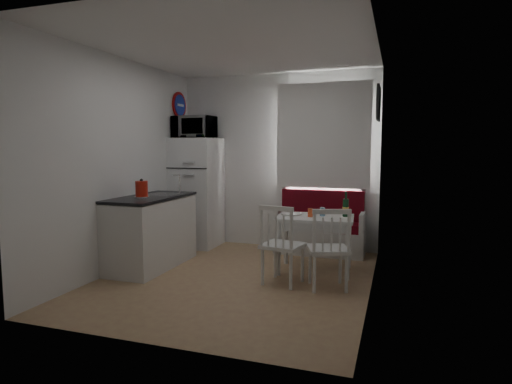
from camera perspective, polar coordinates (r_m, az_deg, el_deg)
floor at (r=5.04m, az=-2.70°, el=-11.47°), size 3.00×3.50×0.02m
ceiling at (r=4.93m, az=-2.86°, el=18.76°), size 3.00×3.50×0.02m
wall_back at (r=6.47m, az=2.85°, el=4.12°), size 3.00×0.02×2.60m
wall_front at (r=3.24m, az=-14.03°, el=2.08°), size 3.00×0.02×2.60m
wall_left at (r=5.53m, az=-17.45°, el=3.53°), size 0.02×3.50×2.60m
wall_right at (r=4.49m, az=15.40°, el=3.08°), size 0.02×3.50×2.60m
window at (r=6.29m, az=8.99°, el=6.96°), size 1.22×0.06×1.47m
curtain at (r=6.22m, az=8.89°, el=7.43°), size 1.35×0.02×1.50m
kitchen_counter at (r=5.59m, az=-13.73°, el=-5.07°), size 0.62×1.32×1.16m
wall_sign at (r=6.77m, az=-10.14°, el=11.32°), size 0.03×0.40×0.40m
picture_frame at (r=5.61m, az=15.98°, el=11.28°), size 0.04×0.52×0.42m
bench at (r=6.20m, az=8.55°, el=-5.38°), size 1.25×0.48×0.89m
dining_table at (r=5.22m, az=7.88°, el=-4.06°), size 0.95×0.70×0.68m
chair_left at (r=4.66m, az=3.31°, el=-5.93°), size 0.48×0.47×0.48m
chair_right at (r=4.56m, az=9.44°, el=-6.32°), size 0.52×0.52×0.47m
fridge at (r=6.60m, az=-7.92°, el=-0.05°), size 0.66×0.66×1.65m
microwave at (r=6.53m, az=-8.24°, el=8.55°), size 0.59×0.40×0.33m
kettle at (r=5.26m, az=-15.00°, el=0.38°), size 0.17×0.17×0.23m
wine_bottle at (r=5.24m, az=11.88°, el=-1.60°), size 0.08×0.08×0.30m
drinking_glass_orange at (r=5.17m, az=7.25°, el=-2.75°), size 0.06×0.06×0.10m
drinking_glass_blue at (r=5.24m, az=8.86°, el=-2.63°), size 0.06×0.06×0.10m
plate at (r=5.29m, az=4.73°, el=-2.95°), size 0.25×0.25×0.02m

